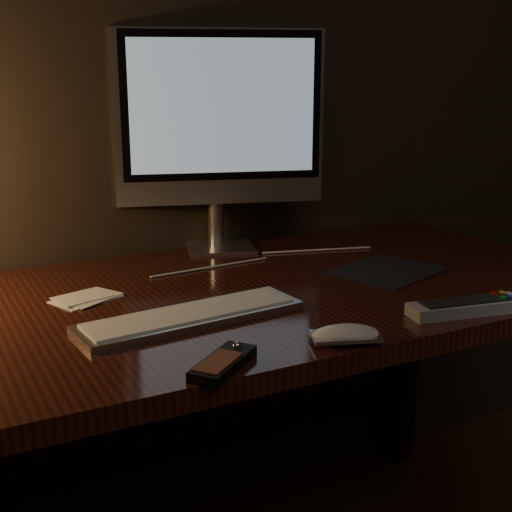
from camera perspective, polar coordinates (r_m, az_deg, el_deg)
name	(u,v)px	position (r m, az deg, el deg)	size (l,w,h in m)	color
desk	(210,341)	(1.55, -3.68, -6.79)	(1.60, 0.75, 0.75)	#37130C
monitor	(220,122)	(1.74, -2.91, 10.65)	(0.49, 0.19, 0.53)	silver
keyboard	(191,315)	(1.30, -5.24, -4.75)	(0.42, 0.12, 0.02)	silver
mousepad	(387,271)	(1.62, 10.43, -1.16)	(0.23, 0.19, 0.00)	black
mouse	(346,337)	(1.20, 7.18, -6.43)	(0.11, 0.06, 0.02)	white
media_remote	(223,363)	(1.10, -2.65, -8.52)	(0.14, 0.13, 0.03)	black
tv_remote	(467,306)	(1.39, 16.50, -3.89)	(0.23, 0.10, 0.03)	#96989C
papers	(86,298)	(1.45, -13.46, -3.29)	(0.12, 0.08, 0.01)	white
cable	(268,259)	(1.68, 0.99, -0.28)	(0.00, 0.00, 0.57)	white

